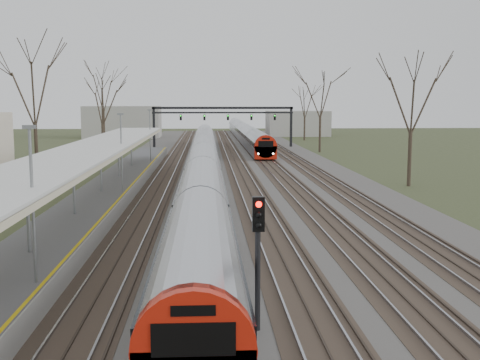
% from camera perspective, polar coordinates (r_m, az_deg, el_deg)
% --- Properties ---
extents(track_bed, '(24.00, 160.00, 0.22)m').
position_cam_1_polar(track_bed, '(60.43, -0.83, 1.04)').
color(track_bed, '#474442').
rests_on(track_bed, ground).
extents(platform, '(3.50, 69.00, 1.00)m').
position_cam_1_polar(platform, '(43.51, -12.20, -1.04)').
color(platform, '#9E9B93').
rests_on(platform, ground).
extents(canopy, '(4.10, 50.00, 3.11)m').
position_cam_1_polar(canopy, '(38.71, -13.38, 3.00)').
color(canopy, slate).
rests_on(canopy, platform).
extents(signal_gantry, '(21.00, 0.59, 6.08)m').
position_cam_1_polar(signal_gantry, '(90.05, -1.61, 6.22)').
color(signal_gantry, black).
rests_on(signal_gantry, ground).
extents(tree_west_far, '(5.50, 5.50, 11.33)m').
position_cam_1_polar(tree_west_far, '(55.04, -18.98, 8.31)').
color(tree_west_far, '#2D231C').
rests_on(tree_west_far, ground).
extents(tree_east_far, '(5.00, 5.00, 10.30)m').
position_cam_1_polar(tree_east_far, '(49.73, 15.98, 7.72)').
color(tree_east_far, '#2D231C').
rests_on(tree_east_far, ground).
extents(train_near, '(2.62, 90.21, 3.05)m').
position_cam_1_polar(train_near, '(56.70, -3.47, 2.04)').
color(train_near, '#999BA3').
rests_on(train_near, ground).
extents(train_far, '(2.62, 75.21, 3.05)m').
position_cam_1_polar(train_far, '(105.44, 0.46, 4.53)').
color(train_far, '#999BA3').
rests_on(train_far, ground).
extents(signal_post, '(0.35, 0.45, 4.10)m').
position_cam_1_polar(signal_post, '(17.40, 1.72, -6.03)').
color(signal_post, black).
rests_on(signal_post, ground).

